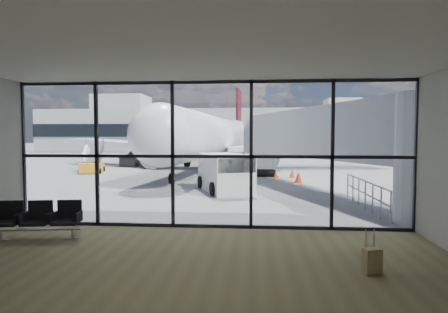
# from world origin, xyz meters

# --- Properties ---
(ground) EXTENTS (220.00, 220.00, 0.00)m
(ground) POSITION_xyz_m (0.00, 40.00, 0.00)
(ground) COLOR slate
(ground) RESTS_ON ground
(lounge_shell) EXTENTS (12.02, 8.01, 4.51)m
(lounge_shell) POSITION_xyz_m (0.00, -4.80, 2.65)
(lounge_shell) COLOR brown
(lounge_shell) RESTS_ON ground
(glass_curtain_wall) EXTENTS (12.10, 0.12, 4.50)m
(glass_curtain_wall) POSITION_xyz_m (0.00, 0.00, 2.25)
(glass_curtain_wall) COLOR white
(glass_curtain_wall) RESTS_ON ground
(jet_bridge) EXTENTS (8.00, 16.50, 4.33)m
(jet_bridge) POSITION_xyz_m (4.90, 7.07, 2.76)
(jet_bridge) COLOR #AAACB0
(jet_bridge) RESTS_ON ground
(apron_railing) EXTENTS (0.06, 5.46, 1.11)m
(apron_railing) POSITION_xyz_m (5.60, 3.50, 0.72)
(apron_railing) COLOR gray
(apron_railing) RESTS_ON ground
(far_terminal) EXTENTS (80.00, 12.20, 11.00)m
(far_terminal) POSITION_xyz_m (-0.59, 61.97, 4.21)
(far_terminal) COLOR #A2A39E
(far_terminal) RESTS_ON ground
(tree_0) EXTENTS (4.95, 4.95, 7.12)m
(tree_0) POSITION_xyz_m (-45.00, 72.00, 4.63)
(tree_0) COLOR #382619
(tree_0) RESTS_ON ground
(tree_1) EXTENTS (5.61, 5.61, 8.07)m
(tree_1) POSITION_xyz_m (-39.00, 72.00, 5.25)
(tree_1) COLOR #382619
(tree_1) RESTS_ON ground
(tree_2) EXTENTS (6.27, 6.27, 9.03)m
(tree_2) POSITION_xyz_m (-33.00, 72.00, 5.88)
(tree_2) COLOR #382619
(tree_2) RESTS_ON ground
(tree_3) EXTENTS (4.95, 4.95, 7.12)m
(tree_3) POSITION_xyz_m (-27.00, 72.00, 4.63)
(tree_3) COLOR #382619
(tree_3) RESTS_ON ground
(tree_4) EXTENTS (5.61, 5.61, 8.07)m
(tree_4) POSITION_xyz_m (-21.00, 72.00, 5.25)
(tree_4) COLOR #382619
(tree_4) RESTS_ON ground
(tree_5) EXTENTS (6.27, 6.27, 9.03)m
(tree_5) POSITION_xyz_m (-15.00, 72.00, 5.88)
(tree_5) COLOR #382619
(tree_5) RESTS_ON ground
(seating_row) EXTENTS (2.31, 0.99, 1.03)m
(seating_row) POSITION_xyz_m (-4.63, -1.54, 0.57)
(seating_row) COLOR gray
(seating_row) RESTS_ON ground
(suitcase) EXTENTS (0.39, 0.32, 0.94)m
(suitcase) POSITION_xyz_m (3.68, -3.64, 0.28)
(suitcase) COLOR #8D7A4E
(suitcase) RESTS_ON ground
(airliner) EXTENTS (30.85, 35.83, 9.23)m
(airliner) POSITION_xyz_m (-2.25, 24.26, 2.81)
(airliner) COLOR white
(airliner) RESTS_ON ground
(service_van) EXTENTS (3.28, 4.76, 1.90)m
(service_van) POSITION_xyz_m (-0.17, 7.71, 0.98)
(service_van) COLOR white
(service_van) RESTS_ON ground
(belt_loader) EXTENTS (1.76, 4.16, 1.89)m
(belt_loader) POSITION_xyz_m (-10.38, 24.07, 0.64)
(belt_loader) COLOR black
(belt_loader) RESTS_ON ground
(mobile_stairs) EXTENTS (2.14, 3.31, 2.15)m
(mobile_stairs) POSITION_xyz_m (-11.32, 16.97, 0.52)
(mobile_stairs) COLOR #F4A31C
(mobile_stairs) RESTS_ON ground
(traffic_cone_a) EXTENTS (0.37, 0.37, 0.52)m
(traffic_cone_a) POSITION_xyz_m (2.76, 13.89, 0.25)
(traffic_cone_a) COLOR #E0420B
(traffic_cone_a) RESTS_ON ground
(traffic_cone_b) EXTENTS (0.41, 0.41, 0.59)m
(traffic_cone_b) POSITION_xyz_m (3.93, 14.59, 0.28)
(traffic_cone_b) COLOR #EC450C
(traffic_cone_b) RESTS_ON ground
(traffic_cone_c) EXTENTS (0.47, 0.47, 0.68)m
(traffic_cone_c) POSITION_xyz_m (4.02, 11.82, 0.32)
(traffic_cone_c) COLOR red
(traffic_cone_c) RESTS_ON ground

